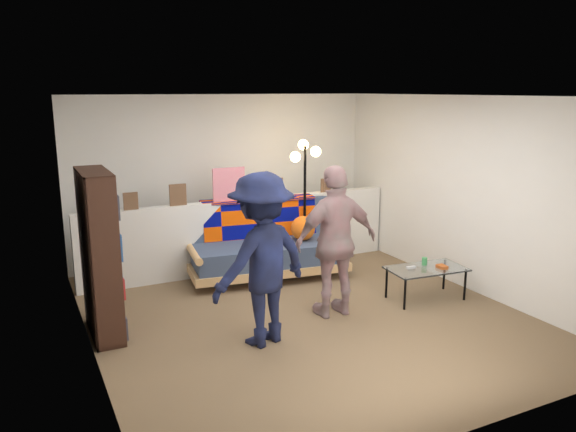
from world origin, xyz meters
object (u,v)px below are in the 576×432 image
object	(u,v)px
person_right	(336,242)
floor_lamp	(305,178)
futon_sofa	(267,245)
coffee_table	(427,270)
bookshelf	(100,260)
person_left	(262,260)

from	to	relation	value
person_right	floor_lamp	bearing A→B (deg)	-105.06
futon_sofa	person_right	distance (m)	1.64
floor_lamp	person_right	world-z (taller)	floor_lamp
floor_lamp	person_right	bearing A→B (deg)	-106.53
coffee_table	person_right	distance (m)	1.32
bookshelf	coffee_table	bearing A→B (deg)	-10.81
bookshelf	person_right	world-z (taller)	bookshelf
futon_sofa	person_left	world-z (taller)	person_left
person_left	floor_lamp	bearing A→B (deg)	-144.83
coffee_table	person_left	world-z (taller)	person_left
floor_lamp	bookshelf	bearing A→B (deg)	-160.06
floor_lamp	person_right	distance (m)	1.78
futon_sofa	person_right	size ratio (longest dim) A/B	1.30
coffee_table	floor_lamp	world-z (taller)	floor_lamp
futon_sofa	person_left	bearing A→B (deg)	-115.54
floor_lamp	futon_sofa	bearing A→B (deg)	-172.79
futon_sofa	coffee_table	bearing A→B (deg)	-50.98
coffee_table	bookshelf	bearing A→B (deg)	169.19
futon_sofa	person_right	bearing A→B (deg)	-85.57
futon_sofa	floor_lamp	distance (m)	1.06
futon_sofa	coffee_table	xyz separation A→B (m)	(1.35, -1.66, -0.05)
coffee_table	floor_lamp	size ratio (longest dim) A/B	0.54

